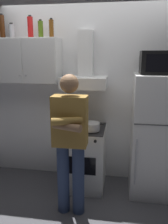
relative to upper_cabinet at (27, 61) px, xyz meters
name	(u,v)px	position (x,y,z in m)	size (l,w,h in m)	color
ground_plane	(84,195)	(0.85, -0.37, -1.75)	(7.00, 7.00, 0.00)	#4C4C51
back_wall_tiled	(91,89)	(0.85, 0.23, -0.40)	(4.80, 0.10, 2.70)	white
upper_cabinet	(27,61)	(0.00, 0.00, 0.00)	(0.90, 0.37, 0.60)	silver
stove_oven	(83,157)	(0.80, -0.13, -1.32)	(0.60, 0.62, 0.87)	white
range_hood	(85,73)	(0.80, 0.00, -0.15)	(0.60, 0.44, 0.75)	white
refrigerator	(155,136)	(1.75, -0.12, -0.95)	(0.60, 0.62, 1.60)	silver
microwave	(160,63)	(1.75, -0.11, -0.01)	(0.48, 0.37, 0.28)	black
person_standing	(70,141)	(0.75, -0.73, -0.85)	(0.38, 0.33, 1.64)	navy
cooking_pot	(92,127)	(0.93, -0.24, -0.82)	(0.31, 0.21, 0.10)	#B7BABF
bottle_olive_oil	(41,29)	(0.21, -0.01, 0.41)	(0.07, 0.07, 0.23)	#4C6B19
bottle_rum_dark	(2,27)	(-0.33, 0.00, 0.45)	(0.07, 0.07, 0.32)	#47230F
bottle_beer_brown	(51,29)	(0.36, 0.00, 0.42)	(0.06, 0.06, 0.24)	brown
bottle_soda_red	(30,27)	(0.06, 0.03, 0.44)	(0.07, 0.07, 0.29)	red
bottle_canister_steel	(12,31)	(-0.22, 0.04, 0.39)	(0.08, 0.08, 0.20)	#B2B5BA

